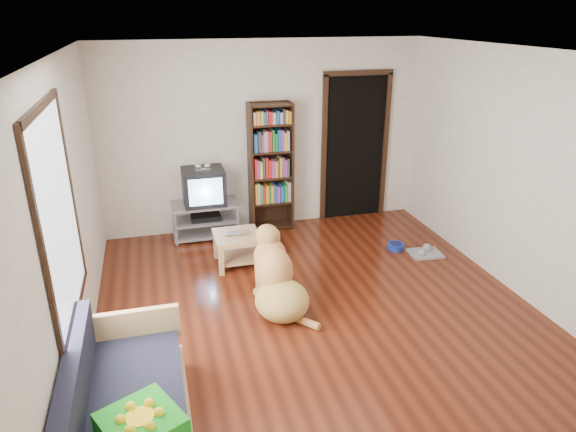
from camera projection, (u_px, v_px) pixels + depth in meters
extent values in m
plane|color=#57200F|center=(319.00, 312.00, 5.36)|extent=(5.00, 5.00, 0.00)
plane|color=white|center=(325.00, 52.00, 4.39)|extent=(5.00, 5.00, 0.00)
plane|color=silver|center=(264.00, 137.00, 7.11)|extent=(4.50, 0.00, 4.50)
plane|color=silver|center=(477.00, 353.00, 2.64)|extent=(4.50, 0.00, 4.50)
plane|color=silver|center=(69.00, 219.00, 4.33)|extent=(0.00, 5.00, 5.00)
plane|color=silver|center=(524.00, 177.00, 5.42)|extent=(0.00, 5.00, 5.00)
cube|color=green|center=(141.00, 426.00, 3.24)|extent=(0.61, 0.61, 0.15)
imported|color=silver|center=(237.00, 235.00, 6.21)|extent=(0.30, 0.20, 0.02)
cylinder|color=navy|center=(396.00, 246.00, 6.77)|extent=(0.22, 0.22, 0.08)
cube|color=gray|center=(425.00, 253.00, 6.63)|extent=(0.42, 0.35, 0.03)
cube|color=white|center=(59.00, 218.00, 3.81)|extent=(0.02, 1.30, 1.60)
cube|color=black|center=(40.00, 107.00, 3.51)|extent=(0.03, 1.42, 0.06)
cube|color=black|center=(77.00, 312.00, 4.12)|extent=(0.03, 1.42, 0.06)
cube|color=black|center=(44.00, 259.00, 3.19)|extent=(0.03, 0.06, 1.70)
cube|color=black|center=(71.00, 189.00, 4.44)|extent=(0.03, 0.06, 1.70)
cube|color=black|center=(355.00, 149.00, 7.52)|extent=(0.90, 0.02, 2.10)
cube|color=black|center=(324.00, 151.00, 7.39)|extent=(0.07, 0.05, 2.14)
cube|color=black|center=(385.00, 147.00, 7.62)|extent=(0.07, 0.05, 2.14)
cube|color=black|center=(359.00, 73.00, 7.10)|extent=(1.03, 0.05, 0.07)
cube|color=#99999E|center=(205.00, 204.00, 6.98)|extent=(0.90, 0.45, 0.04)
cube|color=#99999E|center=(206.00, 220.00, 7.06)|extent=(0.86, 0.42, 0.03)
cube|color=#99999E|center=(207.00, 233.00, 7.14)|extent=(0.90, 0.45, 0.04)
cylinder|color=#99999E|center=(176.00, 229.00, 6.78)|extent=(0.04, 0.04, 0.50)
cylinder|color=#99999E|center=(238.00, 222.00, 6.99)|extent=(0.04, 0.04, 0.50)
cylinder|color=#99999E|center=(174.00, 218.00, 7.14)|extent=(0.04, 0.04, 0.50)
cylinder|color=#99999E|center=(234.00, 212.00, 7.35)|extent=(0.04, 0.04, 0.50)
cube|color=black|center=(206.00, 217.00, 7.05)|extent=(0.40, 0.30, 0.07)
cube|color=black|center=(204.00, 186.00, 6.88)|extent=(0.55, 0.48, 0.48)
cube|color=black|center=(202.00, 182.00, 7.06)|extent=(0.40, 0.14, 0.36)
cube|color=#8CBFF2|center=(206.00, 192.00, 6.66)|extent=(0.44, 0.02, 0.36)
cube|color=silver|center=(203.00, 169.00, 6.74)|extent=(0.20, 0.07, 0.02)
sphere|color=silver|center=(198.00, 166.00, 6.71)|extent=(0.09, 0.09, 0.09)
sphere|color=silver|center=(207.00, 166.00, 6.74)|extent=(0.09, 0.09, 0.09)
cube|color=black|center=(251.00, 169.00, 7.06)|extent=(0.03, 0.30, 1.80)
cube|color=black|center=(290.00, 166.00, 7.20)|extent=(0.03, 0.30, 1.80)
cube|color=black|center=(268.00, 165.00, 7.26)|extent=(0.60, 0.02, 1.80)
cube|color=black|center=(272.00, 225.00, 7.46)|extent=(0.56, 0.28, 0.02)
cube|color=black|center=(271.00, 201.00, 7.32)|extent=(0.56, 0.28, 0.03)
cube|color=black|center=(271.00, 177.00, 7.18)|extent=(0.56, 0.28, 0.02)
cube|color=black|center=(271.00, 151.00, 7.04)|extent=(0.56, 0.28, 0.02)
cube|color=black|center=(270.00, 124.00, 6.90)|extent=(0.56, 0.28, 0.02)
cube|color=black|center=(270.00, 105.00, 6.81)|extent=(0.56, 0.28, 0.02)
cube|color=#1E1E2D|center=(132.00, 416.00, 3.54)|extent=(0.74, 1.74, 0.18)
cube|color=#1E1E2D|center=(73.00, 394.00, 3.36)|extent=(0.12, 1.74, 0.40)
cube|color=tan|center=(131.00, 327.00, 4.25)|extent=(0.80, 0.06, 0.30)
cube|color=tan|center=(237.00, 237.00, 6.25)|extent=(0.55, 0.55, 0.06)
cube|color=tan|center=(238.00, 257.00, 6.35)|extent=(0.45, 0.45, 0.03)
cube|color=tan|center=(221.00, 262.00, 6.06)|extent=(0.06, 0.06, 0.34)
cube|color=tan|center=(260.00, 257.00, 6.17)|extent=(0.06, 0.06, 0.34)
cube|color=tan|center=(216.00, 246.00, 6.48)|extent=(0.06, 0.06, 0.34)
cube|color=tan|center=(252.00, 242.00, 6.59)|extent=(0.06, 0.06, 0.34)
ellipsoid|color=gold|center=(282.00, 300.00, 5.26)|extent=(0.63, 0.68, 0.41)
ellipsoid|color=tan|center=(274.00, 272.00, 5.36)|extent=(0.46, 0.49, 0.54)
ellipsoid|color=tan|center=(270.00, 256.00, 5.41)|extent=(0.39, 0.36, 0.39)
ellipsoid|color=#B98847|center=(267.00, 236.00, 5.39)|extent=(0.29, 0.31, 0.24)
ellipsoid|color=#D9AE53|center=(263.00, 233.00, 5.51)|extent=(0.13, 0.22, 0.10)
sphere|color=black|center=(260.00, 230.00, 5.59)|extent=(0.05, 0.05, 0.05)
ellipsoid|color=tan|center=(261.00, 240.00, 5.32)|extent=(0.07, 0.09, 0.16)
ellipsoid|color=tan|center=(277.00, 237.00, 5.39)|extent=(0.07, 0.09, 0.16)
cylinder|color=#B89246|center=(259.00, 279.00, 5.58)|extent=(0.11, 0.14, 0.45)
cylinder|color=#BC7C48|center=(274.00, 276.00, 5.65)|extent=(0.11, 0.14, 0.45)
sphere|color=gold|center=(258.00, 292.00, 5.70)|extent=(0.11, 0.11, 0.11)
sphere|color=tan|center=(272.00, 289.00, 5.77)|extent=(0.11, 0.11, 0.11)
cylinder|color=#B87846|center=(303.00, 321.00, 5.15)|extent=(0.30, 0.35, 0.09)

